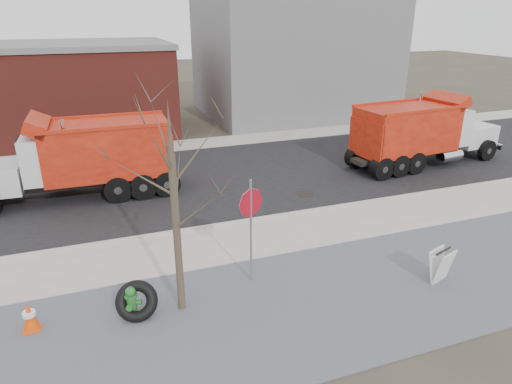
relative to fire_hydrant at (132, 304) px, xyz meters
name	(u,v)px	position (x,y,z in m)	size (l,w,h in m)	color
ground	(264,241)	(4.38, 2.55, -0.39)	(120.00, 120.00, 0.00)	#383328
gravel_verge	(314,302)	(4.38, -0.95, -0.38)	(60.00, 5.00, 0.03)	slate
sidewalk	(262,237)	(4.38, 2.80, -0.36)	(60.00, 2.50, 0.06)	#9E9B93
curb	(248,221)	(4.38, 4.10, -0.34)	(60.00, 0.15, 0.11)	#9E9B93
road	(213,178)	(4.38, 8.85, -0.38)	(60.00, 9.40, 0.02)	black
far_sidewalk	(186,145)	(4.38, 14.55, -0.36)	(60.00, 2.00, 0.06)	#9E9B93
building_grey	(292,56)	(13.38, 20.55, 3.61)	(12.00, 10.00, 8.00)	slate
bare_tree	(173,185)	(1.18, -0.05, 2.90)	(3.20, 3.20, 5.20)	#382D23
fire_hydrant	(132,304)	(0.00, 0.00, 0.00)	(0.48, 0.48, 0.86)	#2A702E
truck_tire	(137,301)	(0.12, -0.01, 0.05)	(1.11, 0.93, 0.98)	black
stop_sign	(251,214)	(3.22, 0.56, 1.61)	(0.75, 0.35, 2.95)	gray
sandwich_board	(441,266)	(7.99, -1.29, 0.12)	(0.79, 0.63, 0.96)	silver
traffic_cone_near	(30,317)	(-2.25, 0.33, -0.02)	(0.38, 0.38, 0.73)	#F24507
dump_truck_red_a	(422,131)	(14.18, 7.38, 1.28)	(8.18, 2.96, 3.28)	black
dump_truck_red_b	(82,156)	(-0.86, 8.51, 1.31)	(7.90, 2.43, 3.33)	black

